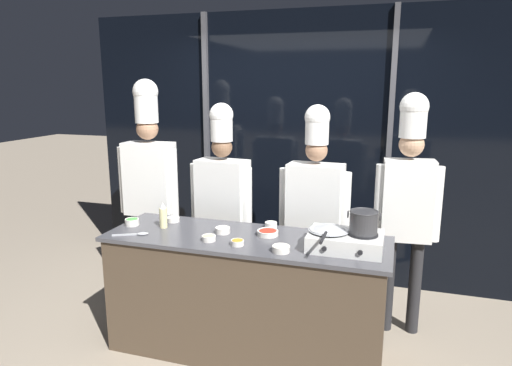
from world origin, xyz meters
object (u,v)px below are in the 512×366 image
(prep_bowl_chicken, at_px, (173,219))
(chef_pastry, at_px, (408,195))
(prep_bowl_noodles, at_px, (281,248))
(squeeze_bottle_oil, at_px, (163,216))
(serving_spoon_slotted, at_px, (138,234))
(portable_stove, at_px, (345,241))
(stock_pot, at_px, (364,222))
(prep_bowl_carrots, at_px, (237,242))
(chef_sous, at_px, (222,195))
(chef_line, at_px, (315,202))
(prep_bowl_rice, at_px, (223,230))
(prep_bowl_scallions, at_px, (132,221))
(prep_bowl_bean_sprouts, at_px, (271,225))
(prep_bowl_ginger, at_px, (209,238))
(frying_pan, at_px, (329,228))
(prep_bowl_chili_flakes, at_px, (268,232))
(chef_head, at_px, (150,176))

(prep_bowl_chicken, bearing_deg, chef_pastry, 14.77)
(prep_bowl_chicken, height_order, prep_bowl_noodles, prep_bowl_noodles)
(squeeze_bottle_oil, height_order, serving_spoon_slotted, squeeze_bottle_oil)
(portable_stove, relative_size, prep_bowl_chicken, 4.78)
(portable_stove, height_order, stock_pot, stock_pot)
(prep_bowl_noodles, xyz_separation_m, chef_pastry, (0.79, 0.87, 0.22))
(prep_bowl_chicken, bearing_deg, prep_bowl_carrots, -28.09)
(chef_sous, bearing_deg, chef_line, -172.53)
(prep_bowl_rice, height_order, serving_spoon_slotted, prep_bowl_rice)
(prep_bowl_scallions, bearing_deg, prep_bowl_carrots, -10.95)
(prep_bowl_bean_sprouts, height_order, prep_bowl_rice, prep_bowl_bean_sprouts)
(chef_line, bearing_deg, squeeze_bottle_oil, 33.35)
(stock_pot, relative_size, chef_line, 0.12)
(prep_bowl_ginger, xyz_separation_m, prep_bowl_rice, (0.03, 0.19, 0.00))
(squeeze_bottle_oil, height_order, prep_bowl_bean_sprouts, squeeze_bottle_oil)
(frying_pan, bearing_deg, serving_spoon_slotted, -173.50)
(prep_bowl_chili_flakes, bearing_deg, chef_pastry, 30.44)
(squeeze_bottle_oil, height_order, prep_bowl_carrots, squeeze_bottle_oil)
(portable_stove, height_order, prep_bowl_carrots, portable_stove)
(prep_bowl_ginger, height_order, chef_pastry, chef_pastry)
(chef_sous, bearing_deg, prep_bowl_chili_flakes, 142.78)
(chef_head, bearing_deg, prep_bowl_bean_sprouts, 163.21)
(prep_bowl_ginger, distance_m, prep_bowl_scallions, 0.74)
(stock_pot, height_order, prep_bowl_noodles, stock_pot)
(portable_stove, distance_m, prep_bowl_chicken, 1.41)
(prep_bowl_chicken, height_order, prep_bowl_rice, prep_bowl_rice)
(prep_bowl_chili_flakes, xyz_separation_m, prep_bowl_ginger, (-0.37, -0.24, -0.00))
(prep_bowl_chili_flakes, height_order, chef_line, chef_line)
(prep_bowl_carrots, height_order, chef_head, chef_head)
(prep_bowl_carrots, xyz_separation_m, chef_sous, (-0.42, 0.80, 0.11))
(prep_bowl_ginger, bearing_deg, prep_bowl_rice, 80.57)
(frying_pan, height_order, prep_bowl_carrots, frying_pan)
(stock_pot, bearing_deg, prep_bowl_scallions, 178.95)
(portable_stove, relative_size, chef_line, 0.27)
(prep_bowl_chicken, relative_size, chef_sous, 0.06)
(prep_bowl_noodles, relative_size, chef_pastry, 0.06)
(prep_bowl_chicken, xyz_separation_m, serving_spoon_slotted, (-0.09, -0.37, -0.01))
(prep_bowl_rice, xyz_separation_m, chef_line, (0.58, 0.60, 0.11))
(squeeze_bottle_oil, bearing_deg, chef_pastry, 19.50)
(squeeze_bottle_oil, bearing_deg, prep_bowl_scallions, -176.16)
(prep_bowl_chicken, distance_m, chef_pastry, 1.87)
(prep_bowl_bean_sprouts, height_order, chef_pastry, chef_pastry)
(prep_bowl_ginger, xyz_separation_m, chef_line, (0.61, 0.79, 0.11))
(prep_bowl_bean_sprouts, relative_size, serving_spoon_slotted, 0.38)
(stock_pot, xyz_separation_m, chef_line, (-0.44, 0.67, -0.07))
(frying_pan, bearing_deg, prep_bowl_chili_flakes, 165.46)
(prep_bowl_ginger, xyz_separation_m, chef_head, (-0.90, 0.76, 0.24))
(frying_pan, height_order, prep_bowl_rice, frying_pan)
(chef_sous, height_order, chef_pastry, chef_pastry)
(prep_bowl_ginger, bearing_deg, stock_pot, 6.73)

